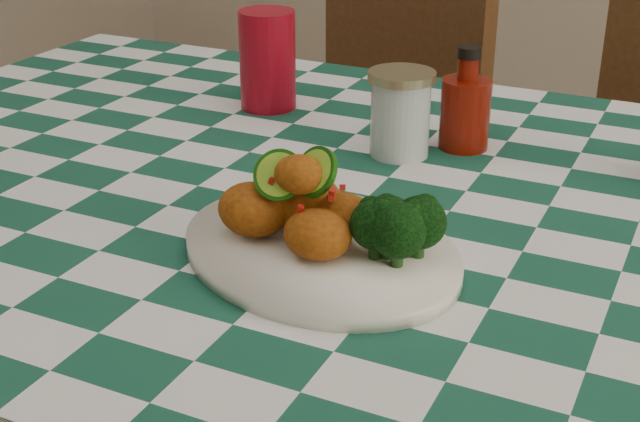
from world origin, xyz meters
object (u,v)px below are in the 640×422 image
at_px(plate, 320,251).
at_px(fried_chicken_pile, 304,199).
at_px(ketchup_bottle, 466,98).
at_px(red_tumbler, 268,60).
at_px(mason_jar, 400,114).
at_px(wooden_chair_left, 336,157).

bearing_deg(plate, fried_chicken_pile, 180.00).
distance_m(fried_chicken_pile, ketchup_bottle, 0.39).
bearing_deg(ketchup_bottle, red_tumbler, 173.17).
height_order(plate, ketchup_bottle, ketchup_bottle).
relative_size(ketchup_bottle, mason_jar, 1.22).
height_order(plate, wooden_chair_left, wooden_chair_left).
distance_m(plate, wooden_chair_left, 1.04).
relative_size(plate, wooden_chair_left, 0.32).
height_order(red_tumbler, ketchup_bottle, red_tumbler).
xyz_separation_m(plate, red_tumbler, (-0.29, 0.42, 0.07)).
bearing_deg(mason_jar, plate, -83.96).
height_order(fried_chicken_pile, wooden_chair_left, wooden_chair_left).
bearing_deg(red_tumbler, plate, -55.34).
xyz_separation_m(fried_chicken_pile, mason_jar, (-0.02, 0.32, -0.01)).
xyz_separation_m(mason_jar, wooden_chair_left, (-0.37, 0.59, -0.33)).
xyz_separation_m(ketchup_bottle, mason_jar, (-0.07, -0.06, -0.01)).
distance_m(red_tumbler, wooden_chair_left, 0.61).
xyz_separation_m(fried_chicken_pile, ketchup_bottle, (0.05, 0.38, 0.01)).
bearing_deg(fried_chicken_pile, mason_jar, 92.79).
height_order(ketchup_bottle, mason_jar, ketchup_bottle).
bearing_deg(mason_jar, fried_chicken_pile, -87.21).
bearing_deg(plate, mason_jar, 96.04).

